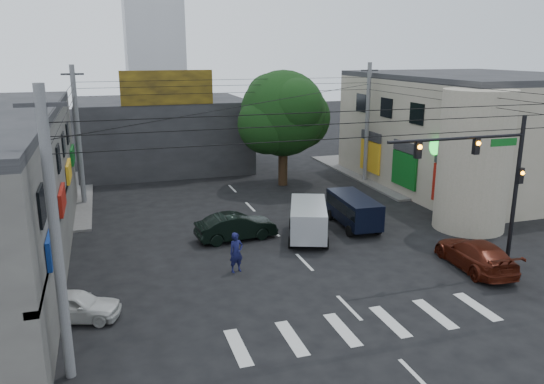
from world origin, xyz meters
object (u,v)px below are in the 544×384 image
street_tree (283,114)px  white_compact (74,305)px  utility_pole_far_right (367,124)px  silver_minivan (308,222)px  navy_van (354,212)px  dark_sedan (236,227)px  traffic_gantry (489,168)px  utility_pole_far_left (78,137)px  traffic_officer (236,252)px  maroon_sedan (475,254)px  utility_pole_near_left (56,240)px

street_tree → white_compact: size_ratio=2.32×
utility_pole_far_right → white_compact: (-21.00, -16.65, -4.01)m
silver_minivan → navy_van: size_ratio=1.05×
navy_van → dark_sedan: bearing=93.3°
traffic_gantry → utility_pole_far_left: size_ratio=0.78×
utility_pole_far_right → navy_van: bearing=-120.7°
dark_sedan → traffic_officer: 4.43m
maroon_sedan → navy_van: (-2.75, 7.34, 0.21)m
dark_sedan → traffic_officer: size_ratio=2.37×
utility_pole_near_left → navy_van: 18.94m
traffic_gantry → navy_van: 8.77m
street_tree → white_compact: (-14.50, -17.65, -4.88)m
utility_pole_far_right → street_tree: bearing=171.3°
silver_minivan → navy_van: silver_minivan is taller
utility_pole_near_left → white_compact: utility_pole_near_left is taller
utility_pole_far_left → white_compact: 17.12m
white_compact → maroon_sedan: bearing=-74.1°
utility_pole_far_left → silver_minivan: 16.52m
street_tree → dark_sedan: street_tree is taller
street_tree → utility_pole_far_right: (6.50, -1.00, -0.87)m
utility_pole_far_right → traffic_officer: (-13.95, -14.08, -3.64)m
street_tree → navy_van: 11.74m
silver_minivan → traffic_officer: silver_minivan is taller
street_tree → utility_pole_far_left: size_ratio=0.95×
utility_pole_near_left → dark_sedan: 13.98m
utility_pole_near_left → utility_pole_far_left: (0.00, 20.50, 0.00)m
white_compact → silver_minivan: (11.93, 5.80, 0.38)m
utility_pole_far_left → dark_sedan: (8.11, -9.79, -3.87)m
utility_pole_far_left → street_tree: bearing=3.9°
street_tree → silver_minivan: bearing=-102.3°
traffic_gantry → utility_pole_far_right: bearing=81.1°
street_tree → traffic_officer: (-7.45, -15.08, -4.51)m
utility_pole_far_left → maroon_sedan: 25.12m
dark_sedan → white_compact: bearing=124.8°
utility_pole_far_right → white_compact: 27.10m
utility_pole_near_left → dark_sedan: size_ratio=2.03×
utility_pole_far_right → dark_sedan: (-12.89, -9.79, -3.87)m
silver_minivan → navy_van: bearing=-51.6°
maroon_sedan → silver_minivan: silver_minivan is taller
utility_pole_near_left → utility_pole_far_left: size_ratio=1.00×
traffic_officer → street_tree: bearing=49.1°
utility_pole_far_right → silver_minivan: (-9.07, -10.85, -3.63)m
traffic_gantry → navy_van: (-3.13, 7.20, -3.91)m
maroon_sedan → traffic_officer: bearing=-11.0°
street_tree → dark_sedan: (-6.39, -10.79, -4.75)m
dark_sedan → maroon_sedan: size_ratio=0.90×
navy_van → traffic_officer: bearing=121.1°
traffic_gantry → dark_sedan: (-10.22, 7.22, -4.10)m
utility_pole_far_left → silver_minivan: bearing=-42.3°
white_compact → silver_minivan: 13.27m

